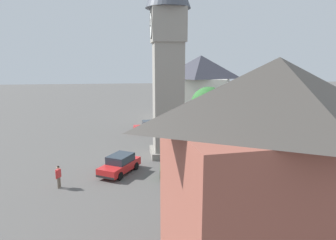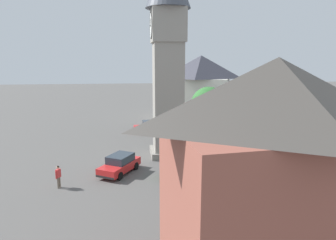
{
  "view_description": "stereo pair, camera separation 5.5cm",
  "coord_description": "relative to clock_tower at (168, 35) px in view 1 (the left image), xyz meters",
  "views": [
    {
      "loc": [
        -27.88,
        3.75,
        9.02
      ],
      "look_at": [
        0.0,
        0.0,
        3.51
      ],
      "focal_mm": 31.82,
      "sensor_mm": 36.0,
      "label": 1
    },
    {
      "loc": [
        -27.88,
        3.69,
        9.02
      ],
      "look_at": [
        0.0,
        0.0,
        3.51
      ],
      "focal_mm": 31.82,
      "sensor_mm": 36.0,
      "label": 2
    }
  ],
  "objects": [
    {
      "name": "building_terrace_right",
      "position": [
        18.81,
        -7.78,
        -6.28
      ],
      "size": [
        11.11,
        11.62,
        10.02
      ],
      "color": "silver",
      "rests_on": "ground"
    },
    {
      "name": "road_sign",
      "position": [
        3.7,
        -4.14,
        -9.5
      ],
      "size": [
        0.6,
        0.07,
        2.8
      ],
      "color": "gray",
      "rests_on": "ground"
    },
    {
      "name": "car_blue_kerb",
      "position": [
        -4.29,
        4.57,
        -10.64
      ],
      "size": [
        4.4,
        3.59,
        1.53
      ],
      "color": "red",
      "rests_on": "ground"
    },
    {
      "name": "tree",
      "position": [
        7.0,
        -5.9,
        -7.47
      ],
      "size": [
        4.27,
        4.27,
        6.09
      ],
      "color": "brown",
      "rests_on": "ground"
    },
    {
      "name": "pedestrian",
      "position": [
        -6.71,
        8.89,
        -10.39
      ],
      "size": [
        0.51,
        0.36,
        1.69
      ],
      "color": "#706656",
      "rests_on": "ground"
    },
    {
      "name": "car_red_corner",
      "position": [
        -6.07,
        -0.57,
        -10.64
      ],
      "size": [
        2.16,
        4.29,
        1.53
      ],
      "color": "#236B38",
      "rests_on": "ground"
    },
    {
      "name": "building_corner_back",
      "position": [
        -17.64,
        -1.67,
        -6.72
      ],
      "size": [
        6.6,
        8.56,
        9.19
      ],
      "color": "#995142",
      "rests_on": "ground"
    },
    {
      "name": "car_silver_kerb",
      "position": [
        9.8,
        0.99,
        -10.64
      ],
      "size": [
        2.25,
        4.32,
        1.53
      ],
      "color": "red",
      "rests_on": "ground"
    },
    {
      "name": "ground_plane",
      "position": [
        -0.0,
        -0.0,
        -11.4
      ],
      "size": [
        200.0,
        200.0,
        0.0
      ],
      "primitive_type": "plane",
      "color": "#565451"
    },
    {
      "name": "clock_tower",
      "position": [
        0.0,
        0.0,
        0.0
      ],
      "size": [
        4.1,
        4.1,
        19.55
      ],
      "color": "gray",
      "rests_on": "ground"
    }
  ]
}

